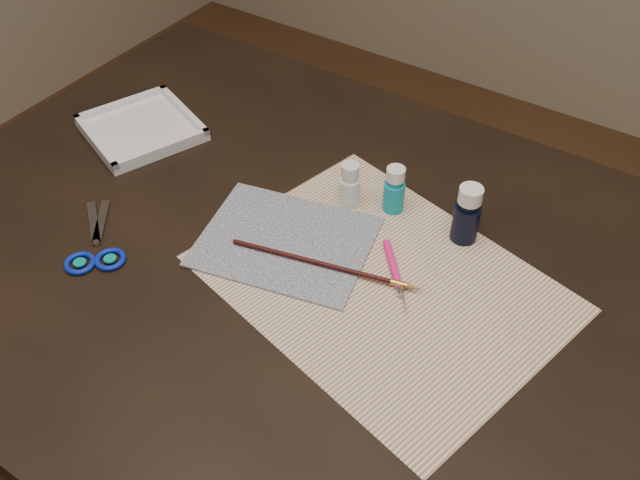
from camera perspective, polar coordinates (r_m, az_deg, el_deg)
The scene contains 10 objects.
table at distance 1.30m, azimuth 0.00°, elevation -13.65°, with size 1.30×0.90×0.75m, color black.
paper at distance 0.99m, azimuth 4.93°, elevation -3.43°, with size 0.47×0.36×0.00m, color silver.
canvas at distance 1.04m, azimuth -2.78°, elevation -0.11°, with size 0.24×0.19×0.00m, color black.
paint_bottle_white at distance 1.08m, azimuth 2.39°, elevation 4.42°, with size 0.03×0.03×0.08m, color white.
paint_bottle_cyan at distance 1.07m, azimuth 5.97°, elevation 4.04°, with size 0.03×0.03×0.08m, color #1198AC.
paint_bottle_navy at distance 1.03m, azimuth 11.68°, elevation 2.03°, with size 0.04×0.04×0.09m, color black.
paintbrush at distance 0.99m, azimuth 0.47°, elevation -2.00°, with size 0.28×0.01×0.01m, color black, non-canonical shape.
craft_knife at distance 0.99m, azimuth 6.10°, elevation -2.86°, with size 0.13×0.01×0.01m, color #FF1D80, non-canonical shape.
scissors at distance 1.09m, azimuth -17.78°, elevation 0.30°, with size 0.17×0.09×0.01m, color silver, non-canonical shape.
palette_tray at distance 1.28m, azimuth -14.11°, elevation 8.71°, with size 0.18×0.18×0.02m, color white.
Camera 1 is at (0.39, -0.59, 1.47)m, focal length 40.00 mm.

